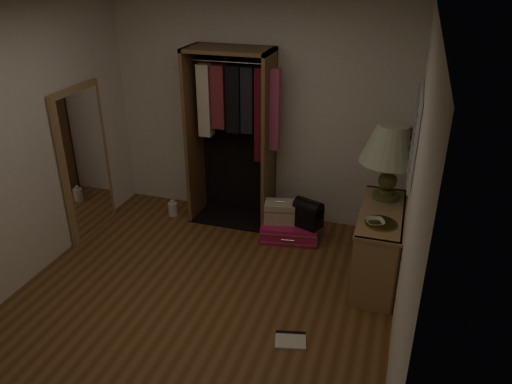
# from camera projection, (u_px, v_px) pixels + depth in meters

# --- Properties ---
(ground) EXTENTS (4.00, 4.00, 0.00)m
(ground) POSITION_uv_depth(u_px,v_px,m) (194.00, 309.00, 4.58)
(ground) COLOR brown
(ground) RESTS_ON ground
(room_walls) EXTENTS (3.52, 4.02, 2.60)m
(room_walls) POSITION_uv_depth(u_px,v_px,m) (195.00, 156.00, 3.95)
(room_walls) COLOR silver
(room_walls) RESTS_ON ground
(console_bookshelf) EXTENTS (0.42, 1.12, 0.75)m
(console_bookshelf) POSITION_uv_depth(u_px,v_px,m) (379.00, 242.00, 4.89)
(console_bookshelf) COLOR #946F47
(console_bookshelf) RESTS_ON ground
(open_wardrobe) EXTENTS (1.05, 0.50, 2.05)m
(open_wardrobe) POSITION_uv_depth(u_px,v_px,m) (235.00, 122.00, 5.63)
(open_wardrobe) COLOR brown
(open_wardrobe) RESTS_ON ground
(floor_mirror) EXTENTS (0.06, 0.80, 1.70)m
(floor_mirror) POSITION_uv_depth(u_px,v_px,m) (85.00, 163.00, 5.53)
(floor_mirror) COLOR #9C794C
(floor_mirror) RESTS_ON ground
(pink_suitcase) EXTENTS (0.71, 0.56, 0.20)m
(pink_suitcase) POSITION_uv_depth(u_px,v_px,m) (290.00, 230.00, 5.69)
(pink_suitcase) COLOR #BE1750
(pink_suitcase) RESTS_ON ground
(train_case) EXTENTS (0.39, 0.31, 0.25)m
(train_case) POSITION_uv_depth(u_px,v_px,m) (280.00, 212.00, 5.62)
(train_case) COLOR tan
(train_case) RESTS_ON pink_suitcase
(black_bag) EXTENTS (0.35, 0.29, 0.33)m
(black_bag) POSITION_uv_depth(u_px,v_px,m) (308.00, 213.00, 5.50)
(black_bag) COLOR black
(black_bag) RESTS_ON pink_suitcase
(table_lamp) EXTENTS (0.77, 0.77, 0.76)m
(table_lamp) POSITION_uv_depth(u_px,v_px,m) (392.00, 145.00, 4.73)
(table_lamp) COLOR #444D25
(table_lamp) RESTS_ON console_bookshelf
(brass_tray) EXTENTS (0.38, 0.38, 0.02)m
(brass_tray) POSITION_uv_depth(u_px,v_px,m) (381.00, 223.00, 4.48)
(brass_tray) COLOR olive
(brass_tray) RESTS_ON console_bookshelf
(ceramic_bowl) EXTENTS (0.22, 0.22, 0.04)m
(ceramic_bowl) POSITION_uv_depth(u_px,v_px,m) (375.00, 222.00, 4.47)
(ceramic_bowl) COLOR #A3C4A5
(ceramic_bowl) RESTS_ON console_bookshelf
(white_jug) EXTENTS (0.12, 0.12, 0.20)m
(white_jug) POSITION_uv_depth(u_px,v_px,m) (173.00, 209.00, 6.18)
(white_jug) COLOR silver
(white_jug) RESTS_ON ground
(floor_book) EXTENTS (0.30, 0.26, 0.02)m
(floor_book) POSITION_uv_depth(u_px,v_px,m) (291.00, 339.00, 4.21)
(floor_book) COLOR beige
(floor_book) RESTS_ON ground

